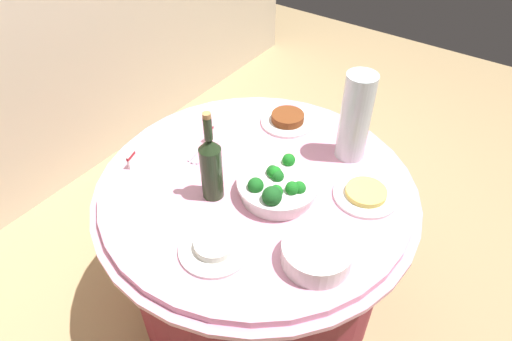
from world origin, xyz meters
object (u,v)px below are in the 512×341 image
plate_stack (317,253)px  food_plate_rice (214,247)px  broccoli_bowl (278,186)px  food_plate_stir_fry (288,120)px  food_plate_noodles (366,194)px  label_placard_front (131,159)px  decorative_fruit_vase (355,122)px  serving_tongs (203,151)px  wine_bottle (211,166)px  label_placard_mid (209,133)px

plate_stack → food_plate_rice: (-0.14, 0.27, -0.02)m
broccoli_bowl → plate_stack: (-0.17, -0.25, -0.01)m
food_plate_stir_fry → food_plate_noodles: size_ratio=1.00×
plate_stack → food_plate_noodles: 0.33m
food_plate_rice → food_plate_noodles: 0.55m
plate_stack → label_placard_front: plate_stack is taller
broccoli_bowl → decorative_fruit_vase: bearing=-16.7°
decorative_fruit_vase → food_plate_stir_fry: (0.04, 0.30, -0.13)m
serving_tongs → food_plate_stir_fry: 0.39m
wine_bottle → broccoli_bowl: bearing=-55.4°
serving_tongs → food_plate_rice: (-0.34, -0.33, 0.01)m
food_plate_stir_fry → plate_stack: bearing=-140.9°
decorative_fruit_vase → label_placard_mid: decorative_fruit_vase is taller
food_plate_rice → label_placard_front: bearing=75.2°
label_placard_front → plate_stack: bearing=-89.1°
serving_tongs → label_placard_front: 0.26m
wine_bottle → food_plate_noodles: size_ratio=1.53×
food_plate_noodles → label_placard_mid: (-0.06, 0.64, 0.02)m
broccoli_bowl → wine_bottle: size_ratio=0.83×
broccoli_bowl → food_plate_noodles: 0.30m
label_placard_mid → food_plate_stir_fry: bearing=-35.4°
wine_bottle → plate_stack: bearing=-95.6°
broccoli_bowl → food_plate_noodles: bearing=-56.4°
wine_bottle → decorative_fruit_vase: (0.47, -0.28, 0.02)m
plate_stack → food_plate_stir_fry: 0.70m
broccoli_bowl → label_placard_front: size_ratio=5.09×
broccoli_bowl → plate_stack: 0.30m
plate_stack → label_placard_mid: bearing=66.7°
plate_stack → food_plate_stir_fry: plate_stack is taller
serving_tongs → food_plate_stir_fry: food_plate_stir_fry is taller
plate_stack → wine_bottle: 0.44m
wine_bottle → serving_tongs: size_ratio=2.00×
broccoli_bowl → label_placard_mid: bearing=74.6°
food_plate_rice → label_placard_mid: 0.55m
food_plate_stir_fry → label_placard_mid: (-0.27, 0.19, 0.01)m
food_plate_stir_fry → wine_bottle: bearing=-178.1°
decorative_fruit_vase → food_plate_stir_fry: 0.33m
food_plate_rice → food_plate_noodles: size_ratio=1.00×
broccoli_bowl → label_placard_front: bearing=108.9°
food_plate_noodles → broccoli_bowl: bearing=123.6°
food_plate_rice → food_plate_noodles: bearing=-30.1°
broccoli_bowl → wine_bottle: (-0.12, 0.18, 0.09)m
decorative_fruit_vase → label_placard_mid: 0.56m
broccoli_bowl → label_placard_mid: broccoli_bowl is taller
broccoli_bowl → food_plate_rice: bearing=175.3°
decorative_fruit_vase → label_placard_mid: bearing=115.4°
plate_stack → wine_bottle: wine_bottle is taller
food_plate_stir_fry → label_placard_front: 0.64m
food_plate_stir_fry → food_plate_noodles: 0.49m
broccoli_bowl → serving_tongs: size_ratio=1.67×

